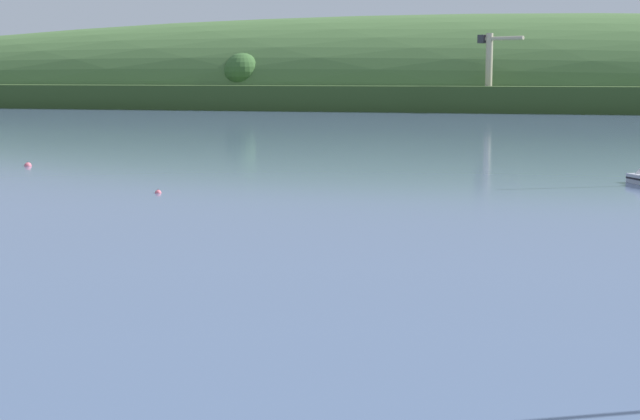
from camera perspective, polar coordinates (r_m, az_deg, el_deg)
The scene contains 4 objects.
far_shoreline_hill at distance 257.02m, azimuth 7.79°, elevation 6.20°, with size 588.80×96.94×48.39m.
dockside_crane at distance 221.90m, azimuth 10.08°, elevation 7.93°, with size 10.96×7.35×17.70m.
mooring_buoy_foreground at distance 70.00m, azimuth -9.63°, elevation 1.01°, with size 0.47×0.47×0.55m.
mooring_buoy_off_fishing_boat at distance 93.47m, azimuth -17.02°, elevation 2.52°, with size 0.69×0.69×0.77m.
Camera 1 is at (9.85, -8.09, 8.50)m, focal length 53.67 mm.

